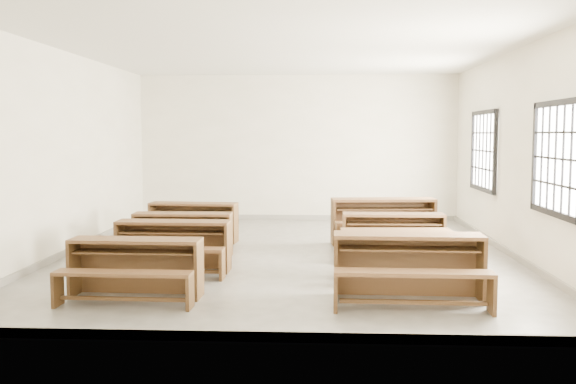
{
  "coord_description": "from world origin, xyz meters",
  "views": [
    {
      "loc": [
        0.5,
        -9.97,
        1.91
      ],
      "look_at": [
        0.0,
        0.0,
        1.0
      ],
      "focal_mm": 40.0,
      "sensor_mm": 36.0,
      "label": 1
    }
  ],
  "objects_px": {
    "desk_set_0": "(135,264)",
    "desk_set_1": "(173,242)",
    "desk_set_3": "(193,219)",
    "desk_set_4": "(408,262)",
    "desk_set_2": "(182,232)",
    "desk_set_6": "(393,233)",
    "desk_set_5": "(396,250)",
    "desk_set_7": "(384,218)"
  },
  "relations": [
    {
      "from": "desk_set_0",
      "to": "desk_set_2",
      "type": "bearing_deg",
      "value": 91.26
    },
    {
      "from": "desk_set_4",
      "to": "desk_set_6",
      "type": "bearing_deg",
      "value": 88.7
    },
    {
      "from": "desk_set_6",
      "to": "desk_set_4",
      "type": "bearing_deg",
      "value": -92.49
    },
    {
      "from": "desk_set_0",
      "to": "desk_set_7",
      "type": "height_order",
      "value": "desk_set_7"
    },
    {
      "from": "desk_set_6",
      "to": "desk_set_7",
      "type": "xyz_separation_m",
      "value": [
        -0.03,
        1.23,
        0.06
      ]
    },
    {
      "from": "desk_set_2",
      "to": "desk_set_4",
      "type": "xyz_separation_m",
      "value": [
        3.15,
        -2.47,
        0.05
      ]
    },
    {
      "from": "desk_set_4",
      "to": "desk_set_7",
      "type": "xyz_separation_m",
      "value": [
        0.08,
        3.73,
        0.02
      ]
    },
    {
      "from": "desk_set_1",
      "to": "desk_set_3",
      "type": "bearing_deg",
      "value": 95.67
    },
    {
      "from": "desk_set_0",
      "to": "desk_set_5",
      "type": "xyz_separation_m",
      "value": [
        3.15,
        1.14,
        -0.02
      ]
    },
    {
      "from": "desk_set_2",
      "to": "desk_set_7",
      "type": "distance_m",
      "value": 3.46
    },
    {
      "from": "desk_set_3",
      "to": "desk_set_5",
      "type": "distance_m",
      "value": 4.22
    },
    {
      "from": "desk_set_2",
      "to": "desk_set_4",
      "type": "relative_size",
      "value": 0.89
    },
    {
      "from": "desk_set_1",
      "to": "desk_set_5",
      "type": "bearing_deg",
      "value": -4.5
    },
    {
      "from": "desk_set_3",
      "to": "desk_set_6",
      "type": "relative_size",
      "value": 1.04
    },
    {
      "from": "desk_set_0",
      "to": "desk_set_3",
      "type": "distance_m",
      "value": 3.85
    },
    {
      "from": "desk_set_1",
      "to": "desk_set_2",
      "type": "xyz_separation_m",
      "value": [
        -0.1,
        1.07,
        -0.01
      ]
    },
    {
      "from": "desk_set_1",
      "to": "desk_set_7",
      "type": "bearing_deg",
      "value": 37.45
    },
    {
      "from": "desk_set_7",
      "to": "desk_set_5",
      "type": "bearing_deg",
      "value": -97.47
    },
    {
      "from": "desk_set_2",
      "to": "desk_set_5",
      "type": "relative_size",
      "value": 1.03
    },
    {
      "from": "desk_set_4",
      "to": "desk_set_7",
      "type": "height_order",
      "value": "desk_set_7"
    },
    {
      "from": "desk_set_2",
      "to": "desk_set_3",
      "type": "relative_size",
      "value": 0.95
    },
    {
      "from": "desk_set_3",
      "to": "desk_set_2",
      "type": "bearing_deg",
      "value": -80.57
    },
    {
      "from": "desk_set_3",
      "to": "desk_set_4",
      "type": "distance_m",
      "value": 5.02
    },
    {
      "from": "desk_set_1",
      "to": "desk_set_3",
      "type": "height_order",
      "value": "desk_set_1"
    },
    {
      "from": "desk_set_5",
      "to": "desk_set_4",
      "type": "bearing_deg",
      "value": -92.68
    },
    {
      "from": "desk_set_6",
      "to": "desk_set_7",
      "type": "relative_size",
      "value": 0.83
    },
    {
      "from": "desk_set_1",
      "to": "desk_set_6",
      "type": "height_order",
      "value": "desk_set_1"
    },
    {
      "from": "desk_set_0",
      "to": "desk_set_6",
      "type": "distance_m",
      "value": 4.13
    },
    {
      "from": "desk_set_1",
      "to": "desk_set_0",
      "type": "bearing_deg",
      "value": -93.61
    },
    {
      "from": "desk_set_5",
      "to": "desk_set_7",
      "type": "distance_m",
      "value": 2.61
    },
    {
      "from": "desk_set_1",
      "to": "desk_set_2",
      "type": "bearing_deg",
      "value": 96.12
    },
    {
      "from": "desk_set_5",
      "to": "desk_set_1",
      "type": "bearing_deg",
      "value": 171.53
    },
    {
      "from": "desk_set_5",
      "to": "desk_set_3",
      "type": "bearing_deg",
      "value": 137.11
    },
    {
      "from": "desk_set_4",
      "to": "desk_set_6",
      "type": "relative_size",
      "value": 1.12
    },
    {
      "from": "desk_set_4",
      "to": "desk_set_6",
      "type": "xyz_separation_m",
      "value": [
        0.11,
        2.49,
        -0.04
      ]
    },
    {
      "from": "desk_set_0",
      "to": "desk_set_6",
      "type": "xyz_separation_m",
      "value": [
        3.27,
        2.52,
        0.0
      ]
    },
    {
      "from": "desk_set_0",
      "to": "desk_set_2",
      "type": "height_order",
      "value": "desk_set_0"
    },
    {
      "from": "desk_set_0",
      "to": "desk_set_4",
      "type": "height_order",
      "value": "desk_set_4"
    },
    {
      "from": "desk_set_0",
      "to": "desk_set_4",
      "type": "relative_size",
      "value": 0.9
    },
    {
      "from": "desk_set_0",
      "to": "desk_set_1",
      "type": "xyz_separation_m",
      "value": [
        0.11,
        1.43,
        0.01
      ]
    },
    {
      "from": "desk_set_1",
      "to": "desk_set_5",
      "type": "relative_size",
      "value": 1.07
    },
    {
      "from": "desk_set_0",
      "to": "desk_set_1",
      "type": "relative_size",
      "value": 0.98
    }
  ]
}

